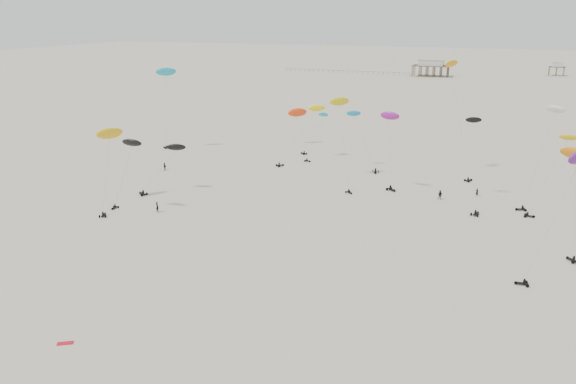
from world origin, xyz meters
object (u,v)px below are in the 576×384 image
at_px(spectator_0, 158,212).
at_px(rig_4, 390,141).
at_px(rig_0, 128,156).
at_px(pavilion_main, 431,69).
at_px(pavilion_small, 557,70).
at_px(rig_8, 544,144).

bearing_deg(spectator_0, rig_4, -112.96).
bearing_deg(rig_0, spectator_0, 177.21).
distance_m(pavilion_main, pavilion_small, 76.16).
height_order(pavilion_main, rig_0, rig_0).
distance_m(pavilion_small, spectator_0, 304.47).
xyz_separation_m(pavilion_main, pavilion_small, (70.00, 30.00, -0.74)).
distance_m(pavilion_main, spectator_0, 262.48).
bearing_deg(pavilion_small, rig_4, -100.52).
xyz_separation_m(rig_4, spectator_0, (-37.69, -29.75, -10.54)).
bearing_deg(spectator_0, pavilion_small, -77.73).
relative_size(rig_0, rig_4, 0.83).
distance_m(rig_0, spectator_0, 11.83).
xyz_separation_m(pavilion_main, rig_4, (21.30, -232.19, 6.32)).
distance_m(pavilion_small, rig_4, 266.76).
bearing_deg(rig_4, pavilion_small, -156.45).
distance_m(pavilion_small, rig_0, 306.18).
bearing_deg(pavilion_small, rig_8, -94.30).
distance_m(rig_4, rig_8, 29.00).
distance_m(rig_0, rig_8, 77.55).
height_order(rig_0, spectator_0, rig_0).
bearing_deg(rig_8, pavilion_main, -8.66).
bearing_deg(rig_0, pavilion_small, -110.53).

